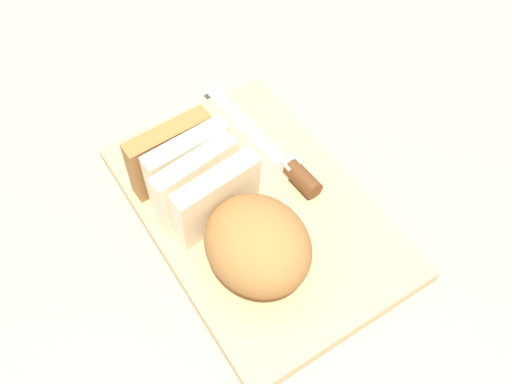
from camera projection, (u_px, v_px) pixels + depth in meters
The scene contains 7 objects.
ground_plane at pixel (256, 214), 0.73m from camera, with size 3.00×3.00×0.00m, color gray.
cutting_board at pixel (256, 210), 0.72m from camera, with size 0.40×0.27×0.02m, color tan.
bread_loaf at pixel (229, 214), 0.65m from camera, with size 0.26×0.14×0.10m.
bread_knife at pixel (288, 165), 0.74m from camera, with size 0.26×0.03×0.03m.
crumb_near_knife at pixel (240, 174), 0.74m from camera, with size 0.01×0.01×0.01m, color tan.
crumb_near_loaf at pixel (231, 162), 0.76m from camera, with size 0.01×0.01×0.01m, color tan.
crumb_stray_left at pixel (253, 225), 0.70m from camera, with size 0.01×0.01×0.01m, color tan.
Camera 1 is at (-0.33, 0.23, 0.61)m, focal length 39.00 mm.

